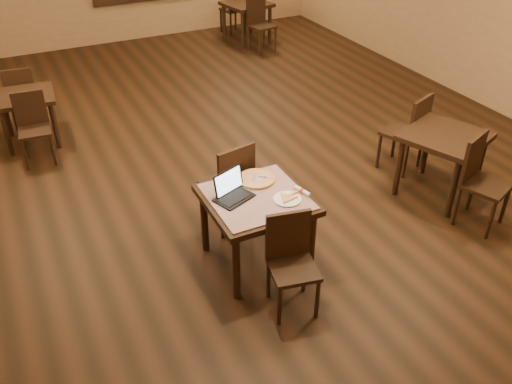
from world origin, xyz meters
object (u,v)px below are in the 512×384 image
other_table_a (247,9)px  other_table_a_chair_far (235,6)px  chair_main_far (231,182)px  other_table_c (444,145)px  laptop (232,190)px  pizza_pan (256,180)px  other_table_b (26,103)px  other_table_c_chair_far (410,129)px  chair_main_near (291,257)px  other_table_a_chair_near (259,21)px  other_table_b_chair_near (33,123)px  other_table_c_chair_near (480,176)px  tiled_table (256,205)px  other_table_b_chair_far (22,94)px

other_table_a → other_table_a_chair_far: other_table_a_chair_far is taller
chair_main_far → other_table_c: chair_main_far is taller
laptop → pizza_pan: (0.32, 0.14, -0.06)m
pizza_pan → other_table_a: bearing=65.2°
other_table_a → other_table_b: size_ratio=1.18×
laptop → other_table_c_chair_far: same height
other_table_a_chair_far → other_table_b: size_ratio=1.24×
chair_main_near → chair_main_far: (0.00, 1.24, 0.05)m
other_table_a_chair_near → other_table_c: size_ratio=0.94×
other_table_b_chair_near → other_table_c_chair_far: bearing=-24.7°
pizza_pan → other_table_c_chair_near: other_table_c_chair_near is taller
chair_main_near → other_table_c: chair_main_near is taller
chair_main_far → tiled_table: bearing=77.3°
laptop → other_table_b_chair_far: bearing=88.7°
other_table_a_chair_near → other_table_c_chair_far: other_table_c_chair_far is taller
laptop → other_table_b_chair_near: size_ratio=0.44×
other_table_a → other_table_c_chair_near: other_table_c_chair_near is taller
other_table_b_chair_near → other_table_c_chair_near: (3.95, -3.47, 0.06)m
other_table_a_chair_far → other_table_b: (-4.46, -3.16, 0.01)m
other_table_a → laptop: bearing=-126.2°
pizza_pan → other_table_c_chair_far: size_ratio=0.35×
other_table_c → chair_main_near: bearing=177.0°
pizza_pan → other_table_b: bearing=117.4°
other_table_a_chair_near → other_table_b_chair_near: size_ratio=1.11×
chair_main_far → other_table_a: 6.21m
other_table_b → other_table_c_chair_near: 5.62m
chair_main_near → other_table_a: chair_main_near is taller
other_table_b_chair_near → laptop: bearing=-59.5°
tiled_table → other_table_b_chair_far: bearing=112.0°
other_table_a_chair_near → other_table_a_chair_far: size_ratio=1.00×
laptop → other_table_c_chair_near: size_ratio=0.40×
tiled_table → other_table_c_chair_near: (2.36, -0.43, -0.10)m
laptop → other_table_c: bearing=-19.7°
tiled_table → pizza_pan: 0.29m
chair_main_far → other_table_a: chair_main_far is taller
other_table_b_chair_far → other_table_c_chair_near: other_table_c_chair_near is taller
other_table_b → other_table_c_chair_far: other_table_c_chair_far is taller
other_table_a → other_table_c_chair_far: other_table_c_chair_far is taller
other_table_a → other_table_c_chair_near: size_ratio=0.94×
pizza_pan → other_table_c_chair_far: 2.37m
other_table_a → other_table_c_chair_far: bearing=-103.9°
tiled_table → other_table_c: (2.39, 0.15, -0.02)m
other_table_b → tiled_table: bearing=-60.6°
other_table_a_chair_far → other_table_c_chair_near: other_table_c_chair_near is taller
other_table_a_chair_far → other_table_c_chair_far: other_table_c_chair_far is taller
other_table_a → other_table_c: other_table_c is taller
laptop → other_table_b_chair_far: size_ratio=0.44×
tiled_table → other_table_a: same height
other_table_c → chair_main_far: bearing=147.9°
chair_main_near → other_table_a_chair_near: size_ratio=0.91×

